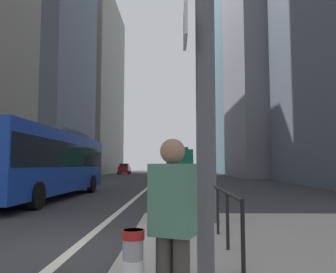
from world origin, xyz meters
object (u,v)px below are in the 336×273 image
(car_receding_near, at_px, (185,169))
(street_lamp_post, at_px, (211,25))
(city_bus_blue_oncoming, at_px, (47,160))
(city_bus_red_receding, at_px, (179,163))
(pedestrian_waiting, at_px, (173,223))
(car_oncoming_mid, at_px, (124,169))

(car_receding_near, height_order, street_lamp_post, street_lamp_post)
(city_bus_blue_oncoming, distance_m, city_bus_red_receding, 22.12)
(city_bus_blue_oncoming, relative_size, street_lamp_post, 1.51)
(city_bus_red_receding, distance_m, pedestrian_waiting, 34.07)
(city_bus_blue_oncoming, relative_size, pedestrian_waiting, 7.26)
(city_bus_blue_oncoming, height_order, car_receding_near, city_bus_blue_oncoming)
(city_bus_red_receding, relative_size, pedestrian_waiting, 6.73)
(car_receding_near, xyz_separation_m, street_lamp_post, (-0.70, -44.67, 4.29))
(street_lamp_post, relative_size, pedestrian_waiting, 4.81)
(car_receding_near, bearing_deg, city_bus_blue_oncoming, -101.73)
(city_bus_red_receding, bearing_deg, car_oncoming_mid, 111.82)
(car_receding_near, distance_m, street_lamp_post, 44.88)
(city_bus_blue_oncoming, height_order, car_oncoming_mid, city_bus_blue_oncoming)
(car_oncoming_mid, bearing_deg, city_bus_blue_oncoming, -86.20)
(car_oncoming_mid, xyz_separation_m, car_receding_near, (10.75, -7.79, -0.00))
(car_receding_near, bearing_deg, city_bus_red_receding, -94.01)
(city_bus_blue_oncoming, xyz_separation_m, street_lamp_post, (7.05, -7.33, 3.45))
(pedestrian_waiting, bearing_deg, car_oncoming_mid, 98.88)
(car_receding_near, relative_size, pedestrian_waiting, 2.56)
(city_bus_red_receding, xyz_separation_m, street_lamp_post, (0.43, -28.43, 3.45))
(city_bus_blue_oncoming, distance_m, pedestrian_waiting, 14.32)
(car_oncoming_mid, xyz_separation_m, street_lamp_post, (10.05, -52.46, 4.29))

